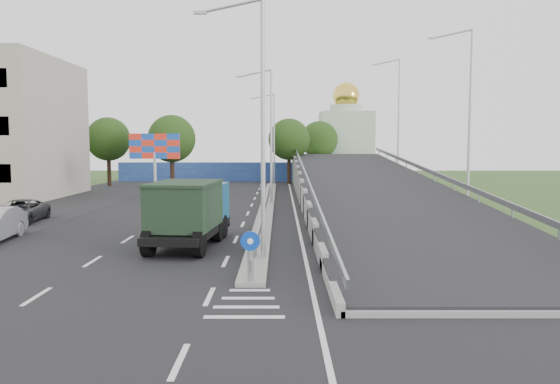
{
  "coord_description": "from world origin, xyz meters",
  "views": [
    {
      "loc": [
        0.97,
        -15.36,
        4.7
      ],
      "look_at": [
        0.96,
        12.81,
        2.2
      ],
      "focal_mm": 35.0,
      "sensor_mm": 36.0,
      "label": 1
    }
  ],
  "objects_px": {
    "lamp_post_near": "(258,115)",
    "lamp_post_far": "(272,134)",
    "lamp_post_mid": "(269,129)",
    "parked_car_c": "(20,211)",
    "dump_truck": "(190,210)",
    "sign_bollard": "(250,256)",
    "church": "(346,139)",
    "billboard": "(155,150)"
  },
  "relations": [
    {
      "from": "dump_truck",
      "to": "parked_car_c",
      "type": "xyz_separation_m",
      "value": [
        -11.37,
        7.32,
        -0.99
      ]
    },
    {
      "from": "lamp_post_mid",
      "to": "billboard",
      "type": "xyz_separation_m",
      "value": [
        -9.11,
        2.0,
        -1.62
      ]
    },
    {
      "from": "sign_bollard",
      "to": "lamp_post_far",
      "type": "relative_size",
      "value": 0.17
    },
    {
      "from": "parked_car_c",
      "to": "sign_bollard",
      "type": "bearing_deg",
      "value": -50.31
    },
    {
      "from": "dump_truck",
      "to": "lamp_post_near",
      "type": "bearing_deg",
      "value": -41.68
    },
    {
      "from": "lamp_post_far",
      "to": "dump_truck",
      "type": "bearing_deg",
      "value": -95.16
    },
    {
      "from": "lamp_post_near",
      "to": "parked_car_c",
      "type": "bearing_deg",
      "value": 143.48
    },
    {
      "from": "lamp_post_far",
      "to": "lamp_post_near",
      "type": "bearing_deg",
      "value": -90.0
    },
    {
      "from": "lamp_post_mid",
      "to": "parked_car_c",
      "type": "distance_m",
      "value": 18.03
    },
    {
      "from": "sign_bollard",
      "to": "billboard",
      "type": "distance_m",
      "value": 27.53
    },
    {
      "from": "billboard",
      "to": "parked_car_c",
      "type": "relative_size",
      "value": 1.13
    },
    {
      "from": "lamp_post_far",
      "to": "lamp_post_mid",
      "type": "bearing_deg",
      "value": -90.0
    },
    {
      "from": "lamp_post_far",
      "to": "dump_truck",
      "type": "xyz_separation_m",
      "value": [
        -3.3,
        -36.46,
        -4.14
      ]
    },
    {
      "from": "sign_bollard",
      "to": "dump_truck",
      "type": "distance_m",
      "value": 8.05
    },
    {
      "from": "sign_bollard",
      "to": "church",
      "type": "distance_m",
      "value": 58.84
    },
    {
      "from": "dump_truck",
      "to": "lamp_post_far",
      "type": "bearing_deg",
      "value": 90.22
    },
    {
      "from": "lamp_post_near",
      "to": "lamp_post_far",
      "type": "distance_m",
      "value": 40.0
    },
    {
      "from": "billboard",
      "to": "lamp_post_near",
      "type": "bearing_deg",
      "value": -67.51
    },
    {
      "from": "church",
      "to": "parked_car_c",
      "type": "distance_m",
      "value": 49.86
    },
    {
      "from": "lamp_post_near",
      "to": "dump_truck",
      "type": "xyz_separation_m",
      "value": [
        -3.3,
        3.54,
        -4.14
      ]
    },
    {
      "from": "sign_bollard",
      "to": "dump_truck",
      "type": "height_order",
      "value": "dump_truck"
    },
    {
      "from": "billboard",
      "to": "parked_car_c",
      "type": "distance_m",
      "value": 12.93
    },
    {
      "from": "lamp_post_mid",
      "to": "lamp_post_far",
      "type": "xyz_separation_m",
      "value": [
        0.0,
        20.0,
        0.0
      ]
    },
    {
      "from": "lamp_post_mid",
      "to": "dump_truck",
      "type": "bearing_deg",
      "value": -101.32
    },
    {
      "from": "lamp_post_mid",
      "to": "parked_car_c",
      "type": "bearing_deg",
      "value": -148.05
    },
    {
      "from": "lamp_post_near",
      "to": "billboard",
      "type": "height_order",
      "value": "lamp_post_near"
    },
    {
      "from": "lamp_post_far",
      "to": "parked_car_c",
      "type": "distance_m",
      "value": 33.02
    },
    {
      "from": "lamp_post_far",
      "to": "billboard",
      "type": "bearing_deg",
      "value": -116.84
    },
    {
      "from": "billboard",
      "to": "parked_car_c",
      "type": "height_order",
      "value": "billboard"
    },
    {
      "from": "lamp_post_far",
      "to": "billboard",
      "type": "distance_m",
      "value": 20.24
    },
    {
      "from": "sign_bollard",
      "to": "church",
      "type": "height_order",
      "value": "church"
    },
    {
      "from": "lamp_post_far",
      "to": "billboard",
      "type": "height_order",
      "value": "lamp_post_far"
    },
    {
      "from": "church",
      "to": "dump_truck",
      "type": "relative_size",
      "value": 1.96
    },
    {
      "from": "lamp_post_far",
      "to": "church",
      "type": "distance_m",
      "value": 17.15
    },
    {
      "from": "lamp_post_near",
      "to": "lamp_post_far",
      "type": "height_order",
      "value": "same"
    },
    {
      "from": "billboard",
      "to": "lamp_post_far",
      "type": "bearing_deg",
      "value": 63.16
    },
    {
      "from": "billboard",
      "to": "dump_truck",
      "type": "relative_size",
      "value": 0.78
    },
    {
      "from": "sign_bollard",
      "to": "church",
      "type": "xyz_separation_m",
      "value": [
        10.0,
        57.83,
        4.28
      ]
    },
    {
      "from": "sign_bollard",
      "to": "church",
      "type": "bearing_deg",
      "value": 80.19
    },
    {
      "from": "lamp_post_far",
      "to": "billboard",
      "type": "relative_size",
      "value": 1.83
    },
    {
      "from": "sign_bollard",
      "to": "lamp_post_far",
      "type": "height_order",
      "value": "lamp_post_far"
    },
    {
      "from": "billboard",
      "to": "lamp_post_mid",
      "type": "bearing_deg",
      "value": -12.38
    }
  ]
}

